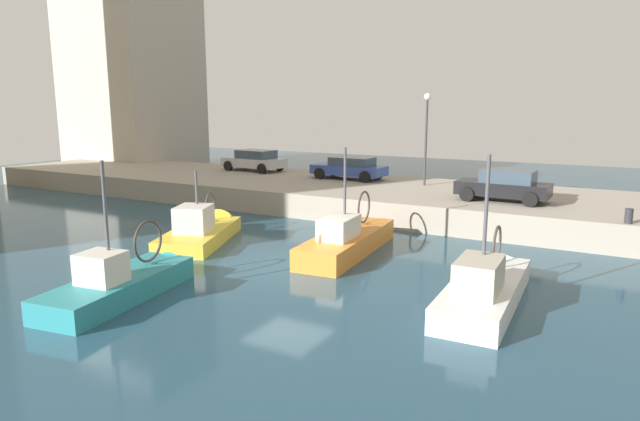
% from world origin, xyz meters
% --- Properties ---
extents(water_surface, '(80.00, 80.00, 0.00)m').
position_xyz_m(water_surface, '(0.00, 0.00, 0.00)').
color(water_surface, navy).
rests_on(water_surface, ground).
extents(quay_wall, '(9.00, 56.00, 1.20)m').
position_xyz_m(quay_wall, '(11.50, 0.00, 0.60)').
color(quay_wall, '#9E9384').
rests_on(quay_wall, ground).
extents(fishing_boat_yellow, '(6.16, 4.01, 3.83)m').
position_xyz_m(fishing_boat_yellow, '(1.53, 5.08, 0.15)').
color(fishing_boat_yellow, gold).
rests_on(fishing_boat_yellow, ground).
extents(fishing_boat_white, '(6.51, 1.98, 4.96)m').
position_xyz_m(fishing_boat_white, '(-0.03, -6.67, 0.14)').
color(fishing_boat_white, white).
rests_on(fishing_boat_white, ground).
extents(fishing_boat_orange, '(7.04, 2.18, 4.72)m').
position_xyz_m(fishing_boat_orange, '(2.94, -0.93, 0.12)').
color(fishing_boat_orange, orange).
rests_on(fishing_boat_orange, ground).
extents(fishing_boat_teal, '(5.98, 2.47, 4.74)m').
position_xyz_m(fishing_boat_teal, '(-4.64, 2.56, 0.11)').
color(fishing_boat_teal, teal).
rests_on(fishing_boat_teal, ground).
extents(parked_car_black, '(2.02, 4.01, 1.41)m').
position_xyz_m(parked_car_black, '(9.92, -5.08, 1.92)').
color(parked_car_black, black).
rests_on(parked_car_black, quay_wall).
extents(parked_car_blue, '(1.95, 4.35, 1.28)m').
position_xyz_m(parked_car_blue, '(13.21, 4.23, 1.87)').
color(parked_car_blue, '#334C9E').
rests_on(parked_car_blue, quay_wall).
extents(parked_car_silver, '(2.25, 4.31, 1.36)m').
position_xyz_m(parked_car_silver, '(13.77, 11.41, 1.90)').
color(parked_car_silver, '#B7B7BC').
rests_on(parked_car_silver, quay_wall).
extents(mooring_bollard_mid, '(0.28, 0.28, 0.55)m').
position_xyz_m(mooring_bollard_mid, '(7.35, -10.00, 1.48)').
color(mooring_bollard_mid, '#2D2D33').
rests_on(mooring_bollard_mid, quay_wall).
extents(quay_streetlamp, '(0.36, 0.36, 4.83)m').
position_xyz_m(quay_streetlamp, '(13.00, -0.35, 4.45)').
color(quay_streetlamp, '#38383D').
rests_on(quay_streetlamp, quay_wall).
extents(waterfront_building_central, '(8.27, 9.20, 18.27)m').
position_xyz_m(waterfront_building_central, '(17.40, 26.16, 9.15)').
color(waterfront_building_central, '#B2A899').
rests_on(waterfront_building_central, ground).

